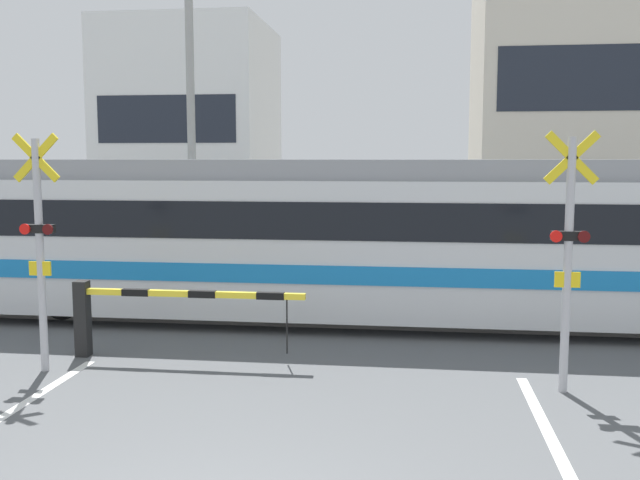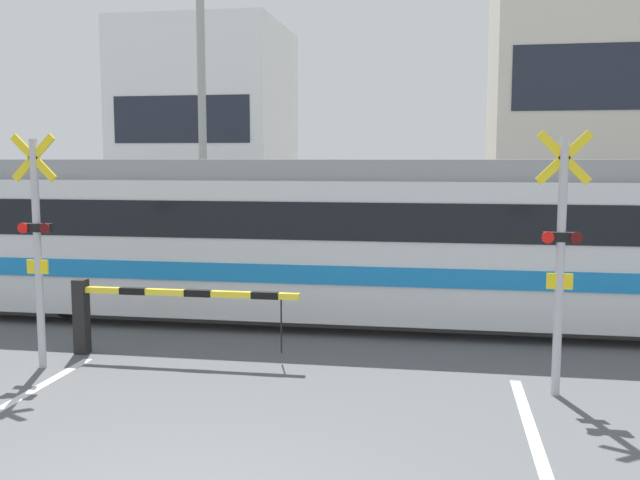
# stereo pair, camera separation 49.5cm
# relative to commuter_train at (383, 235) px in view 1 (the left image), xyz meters

# --- Properties ---
(rail_track_near) EXTENTS (50.00, 0.10, 0.08)m
(rail_track_near) POSITION_rel_commuter_train_xyz_m (-1.07, -0.72, -1.57)
(rail_track_near) COLOR gray
(rail_track_near) RESTS_ON ground_plane
(rail_track_far) EXTENTS (50.00, 0.10, 0.08)m
(rail_track_far) POSITION_rel_commuter_train_xyz_m (-1.07, 0.72, -1.57)
(rail_track_far) COLOR gray
(rail_track_far) RESTS_ON ground_plane
(commuter_train) EXTENTS (19.38, 2.93, 3.01)m
(commuter_train) POSITION_rel_commuter_train_xyz_m (0.00, 0.00, 0.00)
(commuter_train) COLOR silver
(commuter_train) RESTS_ON ground_plane
(crossing_barrier_near) EXTENTS (3.56, 0.20, 1.17)m
(crossing_barrier_near) POSITION_rel_commuter_train_xyz_m (-3.60, -3.04, -0.83)
(crossing_barrier_near) COLOR black
(crossing_barrier_near) RESTS_ON ground_plane
(crossing_barrier_far) EXTENTS (3.56, 0.20, 1.17)m
(crossing_barrier_far) POSITION_rel_commuter_train_xyz_m (1.47, 3.06, -0.83)
(crossing_barrier_far) COLOR black
(crossing_barrier_far) RESTS_ON ground_plane
(crossing_signal_left) EXTENTS (0.68, 0.15, 3.37)m
(crossing_signal_left) POSITION_rel_commuter_train_xyz_m (-4.65, -3.84, 0.25)
(crossing_signal_left) COLOR #B2B2B7
(crossing_signal_left) RESTS_ON ground_plane
(crossing_signal_right) EXTENTS (0.68, 0.15, 3.37)m
(crossing_signal_right) POSITION_rel_commuter_train_xyz_m (2.52, -3.84, 0.25)
(crossing_signal_right) COLOR #B2B2B7
(crossing_signal_right) RESTS_ON ground_plane
(pedestrian) EXTENTS (0.38, 0.22, 1.67)m
(pedestrian) POSITION_rel_commuter_train_xyz_m (-0.93, 4.73, -0.65)
(pedestrian) COLOR #33384C
(pedestrian) RESTS_ON ground_plane
(building_left_of_street) EXTENTS (5.66, 5.70, 7.87)m
(building_left_of_street) POSITION_rel_commuter_train_xyz_m (-7.63, 12.72, 2.32)
(building_left_of_street) COLOR white
(building_left_of_street) RESTS_ON ground_plane
(building_right_of_street) EXTENTS (5.19, 5.70, 9.96)m
(building_right_of_street) POSITION_rel_commuter_train_xyz_m (5.27, 12.72, 3.36)
(building_right_of_street) COLOR beige
(building_right_of_street) RESTS_ON ground_plane
(utility_pole_streetside) EXTENTS (0.22, 0.22, 8.87)m
(utility_pole_streetside) POSITION_rel_commuter_train_xyz_m (-5.40, 5.56, 2.82)
(utility_pole_streetside) COLOR gray
(utility_pole_streetside) RESTS_ON ground_plane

